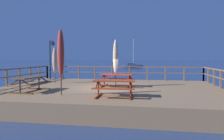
{
  "coord_description": "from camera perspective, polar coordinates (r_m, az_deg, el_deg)",
  "views": [
    {
      "loc": [
        2.33,
        -12.5,
        2.56
      ],
      "look_at": [
        0.0,
        0.73,
        1.81
      ],
      "focal_mm": 34.37,
      "sensor_mm": 36.0,
      "label": 1
    }
  ],
  "objects": [
    {
      "name": "sailboat_distant",
      "position": [
        58.63,
        5.38,
        1.19
      ],
      "size": [
        6.08,
        1.98,
        7.72
      ],
      "color": "navy",
      "rests_on": "ground"
    },
    {
      "name": "ground_plane",
      "position": [
        12.97,
        -0.56,
        -8.2
      ],
      "size": [
        600.0,
        600.0,
        0.0
      ],
      "primitive_type": "plane",
      "color": "navy"
    },
    {
      "name": "picnic_table_front_right",
      "position": [
        9.68,
        0.65,
        -3.9
      ],
      "size": [
        1.89,
        1.47,
        0.78
      ],
      "color": "#993819",
      "rests_on": "wooden_deck"
    },
    {
      "name": "railing_side_left",
      "position": [
        15.26,
        -24.82,
        -0.96
      ],
      "size": [
        0.1,
        9.48,
        1.09
      ],
      "color": "brown",
      "rests_on": "wooden_deck"
    },
    {
      "name": "patio_umbrella_tall_mid_left",
      "position": [
        13.04,
        0.96,
        3.53
      ],
      "size": [
        0.32,
        0.32,
        2.87
      ],
      "color": "#4C3828",
      "rests_on": "wooden_deck"
    },
    {
      "name": "wooden_deck",
      "position": [
        12.89,
        -0.56,
        -6.43
      ],
      "size": [
        13.05,
        9.68,
        0.81
      ],
      "primitive_type": "cube",
      "color": "#846647",
      "rests_on": "ground"
    },
    {
      "name": "lamp_post_hooked",
      "position": [
        18.35,
        -15.91,
        4.21
      ],
      "size": [
        0.57,
        0.49,
        3.2
      ],
      "color": "black",
      "rests_on": "wooden_deck"
    },
    {
      "name": "patio_umbrella_short_back",
      "position": [
        10.3,
        -13.48,
        4.35
      ],
      "size": [
        0.32,
        0.32,
        3.11
      ],
      "color": "#4C3828",
      "rests_on": "wooden_deck"
    },
    {
      "name": "picnic_table_mid_centre",
      "position": [
        12.04,
        -20.98,
        -2.69
      ],
      "size": [
        1.55,
        2.07,
        0.78
      ],
      "color": "brown",
      "rests_on": "wooden_deck"
    },
    {
      "name": "picnic_table_mid_left",
      "position": [
        13.13,
        1.27,
        -2.0
      ],
      "size": [
        2.11,
        1.59,
        0.78
      ],
      "color": "maroon",
      "rests_on": "wooden_deck"
    },
    {
      "name": "railing_waterside_far",
      "position": [
        17.37,
        2.27,
        -0.17
      ],
      "size": [
        12.85,
        0.1,
        1.09
      ],
      "color": "brown",
      "rests_on": "wooden_deck"
    },
    {
      "name": "patio_umbrella_tall_back_right",
      "position": [
        15.47,
        -14.99,
        2.47
      ],
      "size": [
        0.32,
        0.32,
        2.49
      ],
      "color": "#4C3828",
      "rests_on": "wooden_deck"
    }
  ]
}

